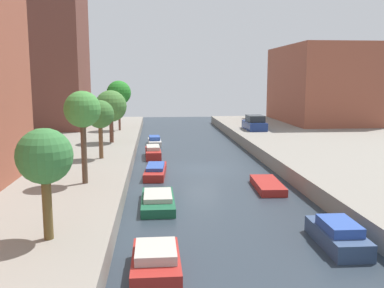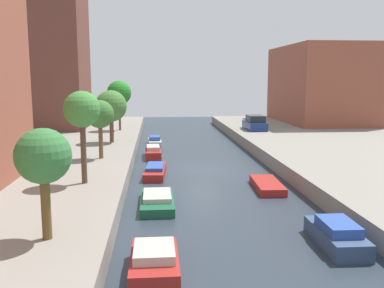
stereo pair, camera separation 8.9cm
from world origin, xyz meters
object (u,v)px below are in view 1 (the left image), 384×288
street_tree_3 (111,106)px  moored_boat_right_2 (268,185)px  street_tree_1 (82,111)px  moored_boat_left_3 (153,152)px  street_tree_4 (119,93)px  apartment_tower_far (35,11)px  moored_boat_left_1 (158,200)px  street_tree_0 (45,158)px  moored_boat_right_1 (338,235)px  moored_boat_left_4 (155,141)px  parked_car (254,124)px  street_tree_2 (100,115)px  moored_boat_left_2 (156,171)px  low_block_right (322,84)px  moored_boat_left_0 (156,262)px

street_tree_3 → moored_boat_right_2: bearing=-51.2°
street_tree_1 → moored_boat_left_3: bearing=74.0°
street_tree_4 → moored_boat_right_2: size_ratio=1.34×
apartment_tower_far → moored_boat_left_1: apartment_tower_far is taller
street_tree_0 → moored_boat_right_1: 11.40m
moored_boat_left_4 → street_tree_3: bearing=-127.6°
moored_boat_right_2 → moored_boat_left_1: bearing=-156.5°
parked_car → street_tree_2: bearing=-133.3°
street_tree_1 → moored_boat_left_2: (3.76, 5.83, -4.53)m
moored_boat_left_4 → moored_boat_right_2: (6.69, -17.77, -0.13)m
street_tree_4 → moored_boat_left_1: bearing=-81.1°
apartment_tower_far → parked_car: size_ratio=5.81×
apartment_tower_far → street_tree_0: 36.53m
moored_boat_right_2 → moored_boat_left_4: bearing=110.6°
street_tree_0 → street_tree_1: bearing=90.0°
street_tree_4 → street_tree_1: bearing=-90.0°
moored_boat_left_1 → moored_boat_left_3: (-0.27, 13.67, 0.13)m
low_block_right → street_tree_1: low_block_right is taller
moored_boat_left_3 → street_tree_3: bearing=149.2°
low_block_right → street_tree_1: size_ratio=3.25×
low_block_right → moored_boat_right_1: size_ratio=4.50×
moored_boat_right_1 → street_tree_0: bearing=-175.6°
parked_car → moored_boat_left_3: bearing=-137.3°
apartment_tower_far → street_tree_2: bearing=-64.9°
moored_boat_left_0 → moored_boat_left_4: moored_boat_left_0 is taller
apartment_tower_far → street_tree_0: bearing=-75.4°
street_tree_0 → moored_boat_left_3: (3.58, 20.44, -3.45)m
moored_boat_left_4 → moored_boat_right_1: size_ratio=0.98×
street_tree_4 → moored_boat_left_4: bearing=-47.1°
low_block_right → moored_boat_left_0: 45.22m
street_tree_1 → parked_car: size_ratio=1.12×
parked_car → street_tree_4: bearing=176.7°
street_tree_0 → street_tree_1: size_ratio=0.79×
moored_boat_right_2 → street_tree_2: bearing=152.3°
low_block_right → moored_boat_right_1: 40.60m
apartment_tower_far → moored_boat_right_2: apartment_tower_far is taller
moored_boat_right_1 → moored_boat_left_0: bearing=-165.5°
street_tree_1 → moored_boat_left_1: 6.09m
moored_boat_left_1 → moored_boat_left_3: moored_boat_left_3 is taller
moored_boat_left_3 → moored_boat_left_4: size_ratio=1.06×
moored_boat_left_3 → moored_boat_right_2: moored_boat_left_3 is taller
moored_boat_left_0 → moored_boat_left_3: bearing=90.4°
moored_boat_left_0 → moored_boat_left_3: moored_boat_left_0 is taller
street_tree_3 → parked_car: (14.56, 7.99, -2.47)m
low_block_right → moored_boat_left_2: 33.07m
moored_boat_left_2 → street_tree_1: bearing=-122.8°
apartment_tower_far → parked_car: 26.60m
apartment_tower_far → street_tree_0: (8.89, -34.03, -9.84)m
street_tree_2 → moored_boat_left_3: 7.38m
street_tree_1 → street_tree_2: street_tree_1 is taller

